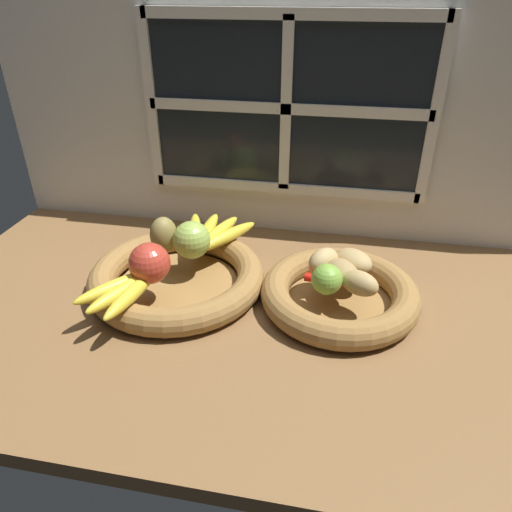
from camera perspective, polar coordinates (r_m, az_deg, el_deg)
name	(u,v)px	position (r cm, az deg, el deg)	size (l,w,h in cm)	color
ground_plane	(264,297)	(99.47, 0.94, -5.01)	(140.00, 90.00, 3.00)	brown
back_wall	(287,120)	(113.98, 3.76, 16.04)	(140.00, 4.60, 55.00)	silver
fruit_bowl_left	(177,277)	(99.76, -9.49, -2.53)	(36.29, 36.29, 5.54)	olive
fruit_bowl_right	(339,294)	(94.68, 10.03, -4.58)	(31.06, 31.06, 5.54)	olive
apple_red_front	(150,263)	(92.04, -12.71, -0.86)	(7.97, 7.97, 7.97)	#B73828
apple_green_back	(192,240)	(98.79, -7.77, 1.94)	(7.91, 7.91, 7.91)	#99B74C
pear_brown	(164,235)	(101.90, -11.09, 2.55)	(6.05, 5.46, 7.86)	olive
banana_bunch_front	(125,289)	(90.42, -15.48, -3.86)	(12.84, 18.08, 2.76)	yellow
banana_bunch_back	(211,234)	(106.18, -5.47, 2.68)	(17.37, 19.15, 2.80)	yellow
potato_large	(342,272)	(91.82, 10.32, -1.92)	(8.38, 5.40, 4.52)	#A38451
potato_small	(360,283)	(89.12, 12.38, -3.21)	(7.37, 4.47, 4.67)	tan
potato_oblong	(323,261)	(94.13, 8.13, -0.61)	(7.19, 4.58, 5.16)	tan
potato_back	(353,261)	(95.79, 11.64, -0.60)	(8.20, 5.86, 4.52)	tan
lime_near	(327,279)	(88.06, 8.53, -2.79)	(5.82, 5.82, 5.82)	#7AAD3D
chili_pepper	(332,283)	(90.80, 9.18, -3.25)	(1.77, 1.77, 10.78)	red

